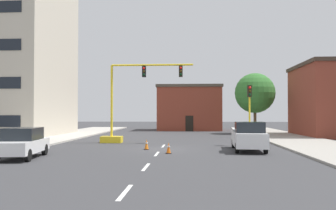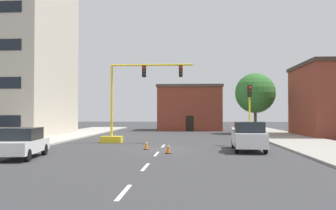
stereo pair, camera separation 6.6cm
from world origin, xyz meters
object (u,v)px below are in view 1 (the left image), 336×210
object	(u,v)px
traffic_signal_gantry	(123,118)
tree_right_far	(255,93)
traffic_light_pole_right	(250,101)
pickup_truck_white	(248,136)
traffic_cone_roadside_a	(169,148)
traffic_cone_roadside_b	(147,144)
sedan_white_near_left	(23,143)

from	to	relation	value
traffic_signal_gantry	tree_right_far	xyz separation A→B (m)	(13.89, 14.36, 2.87)
traffic_light_pole_right	pickup_truck_white	bearing A→B (deg)	-100.44
traffic_signal_gantry	traffic_cone_roadside_a	bearing A→B (deg)	-60.92
traffic_cone_roadside_b	traffic_signal_gantry	bearing A→B (deg)	116.04
traffic_light_pole_right	tree_right_far	world-z (taller)	tree_right_far
traffic_light_pole_right	traffic_cone_roadside_b	bearing A→B (deg)	-154.04
traffic_light_pole_right	sedan_white_near_left	distance (m)	17.11
tree_right_far	sedan_white_near_left	size ratio (longest dim) A/B	1.61
sedan_white_near_left	traffic_cone_roadside_a	distance (m)	8.70
sedan_white_near_left	traffic_signal_gantry	bearing A→B (deg)	71.39
tree_right_far	traffic_light_pole_right	bearing A→B (deg)	-101.40
traffic_cone_roadside_b	pickup_truck_white	bearing A→B (deg)	-1.98
traffic_cone_roadside_a	tree_right_far	bearing A→B (deg)	67.33
traffic_cone_roadside_a	traffic_cone_roadside_b	world-z (taller)	traffic_cone_roadside_b
traffic_light_pole_right	traffic_cone_roadside_a	distance (m)	9.24
traffic_signal_gantry	tree_right_far	world-z (taller)	tree_right_far
traffic_signal_gantry	traffic_cone_roadside_a	xyz separation A→B (m)	(4.50, -8.10, -1.83)
traffic_light_pole_right	sedan_white_near_left	bearing A→B (deg)	-147.72
tree_right_far	traffic_cone_roadside_a	xyz separation A→B (m)	(-9.38, -22.46, -4.70)
traffic_signal_gantry	pickup_truck_white	xyz separation A→B (m)	(9.86, -5.97, -1.20)
pickup_truck_white	sedan_white_near_left	world-z (taller)	pickup_truck_white
tree_right_far	traffic_cone_roadside_b	distance (m)	23.42
traffic_signal_gantry	traffic_light_pole_right	bearing A→B (deg)	-10.31
traffic_light_pole_right	pickup_truck_white	distance (m)	4.84
pickup_truck_white	traffic_signal_gantry	bearing A→B (deg)	148.79
traffic_light_pole_right	traffic_cone_roadside_a	world-z (taller)	traffic_light_pole_right
traffic_signal_gantry	tree_right_far	size ratio (longest dim) A/B	1.06
traffic_signal_gantry	traffic_cone_roadside_b	size ratio (longest dim) A/B	10.84
tree_right_far	traffic_cone_roadside_b	world-z (taller)	tree_right_far
sedan_white_near_left	traffic_cone_roadside_a	xyz separation A→B (m)	(8.20, 2.86, -0.54)
traffic_signal_gantry	traffic_cone_roadside_b	world-z (taller)	traffic_signal_gantry
tree_right_far	traffic_signal_gantry	bearing A→B (deg)	-134.05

